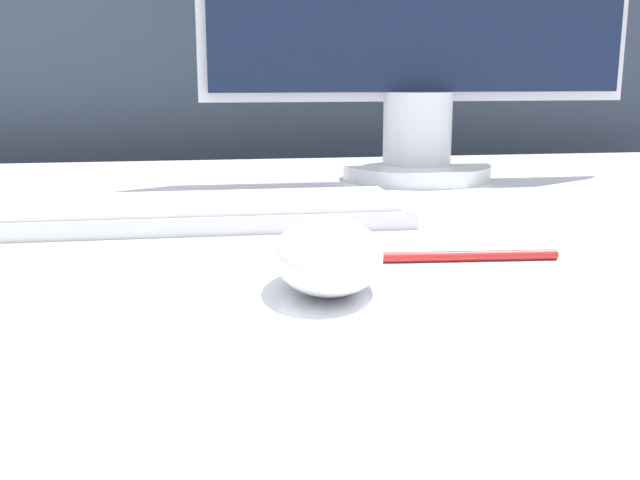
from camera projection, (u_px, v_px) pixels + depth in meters
name	position (u px, v px, depth m)	size (l,w,h in m)	color
partition_panel	(252.00, 205.00, 1.37)	(5.00, 0.03, 1.23)	#333D4C
computer_mouse_near	(328.00, 255.00, 0.48)	(0.09, 0.12, 0.05)	white
keyboard	(165.00, 213.00, 0.69)	(0.46, 0.11, 0.02)	silver
monitor	(421.00, 0.00, 0.94)	(0.56, 0.19, 0.44)	silver
pen	(468.00, 256.00, 0.56)	(0.14, 0.02, 0.01)	red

